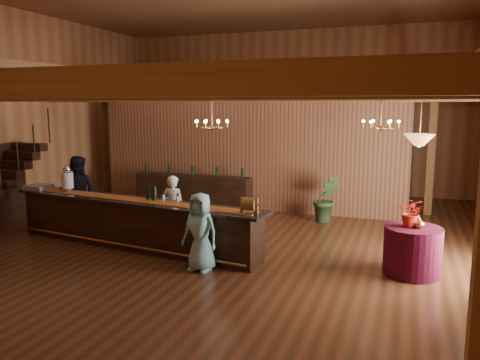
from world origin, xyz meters
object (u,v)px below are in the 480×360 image
(beverage_dispenser, at_px, (67,179))
(pendant_lamp, at_px, (419,140))
(raffle_drum, at_px, (249,204))
(backbar_shelf, at_px, (193,192))
(chandelier_right, at_px, (381,124))
(staff_second, at_px, (78,193))
(floor_plant, at_px, (326,199))
(chandelier_left, at_px, (212,124))
(tasting_bar, at_px, (133,223))
(bartender, at_px, (173,207))
(guest, at_px, (200,232))
(round_table, at_px, (412,251))

(beverage_dispenser, bearing_deg, pendant_lamp, -0.31)
(raffle_drum, distance_m, backbar_shelf, 5.27)
(chandelier_right, distance_m, staff_second, 7.25)
(raffle_drum, height_order, floor_plant, raffle_drum)
(beverage_dispenser, xyz_separation_m, backbar_shelf, (1.48, 3.49, -0.82))
(raffle_drum, relative_size, chandelier_left, 0.42)
(raffle_drum, height_order, pendant_lamp, pendant_lamp)
(backbar_shelf, height_order, floor_plant, floor_plant)
(tasting_bar, distance_m, beverage_dispenser, 2.08)
(chandelier_right, height_order, staff_second, chandelier_right)
(bartender, relative_size, staff_second, 0.81)
(chandelier_left, bearing_deg, chandelier_right, 15.38)
(tasting_bar, distance_m, guest, 2.13)
(pendant_lamp, bearing_deg, beverage_dispenser, 179.69)
(backbar_shelf, relative_size, bartender, 2.37)
(pendant_lamp, relative_size, floor_plant, 0.74)
(round_table, distance_m, guest, 3.80)
(tasting_bar, xyz_separation_m, backbar_shelf, (-0.41, 3.78, -0.03))
(raffle_drum, distance_m, chandelier_left, 2.96)
(beverage_dispenser, bearing_deg, chandelier_left, 24.63)
(raffle_drum, bearing_deg, floor_plant, 78.99)
(chandelier_right, xyz_separation_m, staff_second, (-6.78, -1.97, -1.67))
(tasting_bar, bearing_deg, chandelier_left, 63.52)
(tasting_bar, xyz_separation_m, floor_plant, (3.49, 3.51, 0.09))
(chandelier_right, bearing_deg, pendant_lamp, -72.24)
(pendant_lamp, bearing_deg, tasting_bar, -177.42)
(backbar_shelf, xyz_separation_m, round_table, (5.99, -3.53, -0.05))
(tasting_bar, relative_size, beverage_dispenser, 10.28)
(chandelier_right, xyz_separation_m, pendant_lamp, (0.78, -2.43, -0.17))
(round_table, height_order, chandelier_left, chandelier_left)
(pendant_lamp, relative_size, bartender, 0.62)
(chandelier_right, bearing_deg, round_table, -72.24)
(beverage_dispenser, distance_m, staff_second, 0.60)
(backbar_shelf, distance_m, guest, 5.19)
(round_table, bearing_deg, pendant_lamp, 0.00)
(staff_second, bearing_deg, tasting_bar, 140.61)
(raffle_drum, xyz_separation_m, pendant_lamp, (2.84, 0.64, 1.21))
(bartender, bearing_deg, beverage_dispenser, 11.56)
(guest, bearing_deg, staff_second, 165.73)
(guest, bearing_deg, beverage_dispenser, 170.97)
(round_table, xyz_separation_m, bartender, (-5.02, 0.53, 0.30))
(tasting_bar, height_order, pendant_lamp, pendant_lamp)
(tasting_bar, relative_size, guest, 4.28)
(round_table, height_order, guest, guest)
(chandelier_right, height_order, guest, chandelier_right)
(raffle_drum, distance_m, guest, 1.02)
(raffle_drum, relative_size, floor_plant, 0.28)
(floor_plant, bearing_deg, pendant_lamp, -57.45)
(beverage_dispenser, distance_m, chandelier_left, 3.55)
(chandelier_left, relative_size, guest, 0.55)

